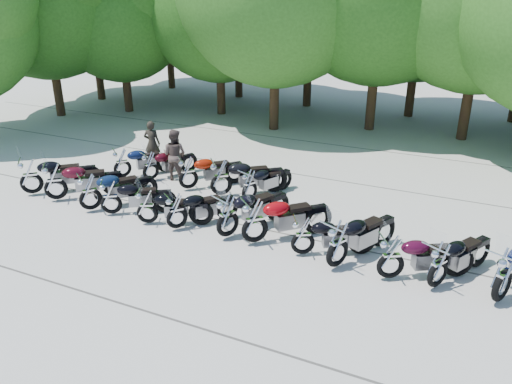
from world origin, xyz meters
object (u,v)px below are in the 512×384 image
at_px(motorcycle_12, 504,274).
at_px(motorcycle_11, 439,264).
at_px(motorcycle_10, 391,256).
at_px(motorcycle_15, 150,165).
at_px(motorcycle_8, 303,235).
at_px(motorcycle_17, 221,177).
at_px(rider_0, 152,143).
at_px(motorcycle_6, 227,215).
at_px(motorcycle_18, 249,184).
at_px(motorcycle_4, 147,206).
at_px(motorcycle_14, 122,162).
at_px(rider_1, 175,155).
at_px(motorcycle_3, 111,197).
at_px(motorcycle_1, 55,181).
at_px(motorcycle_9, 338,243).
at_px(motorcycle_0, 30,175).
at_px(motorcycle_16, 188,172).
at_px(motorcycle_7, 255,220).
at_px(motorcycle_5, 176,210).
at_px(motorcycle_2, 90,191).

bearing_deg(motorcycle_12, motorcycle_11, 23.98).
bearing_deg(motorcycle_10, motorcycle_15, 40.90).
bearing_deg(motorcycle_8, motorcycle_17, 26.80).
bearing_deg(motorcycle_8, rider_0, 32.13).
relative_size(motorcycle_6, motorcycle_18, 1.20).
xyz_separation_m(motorcycle_4, motorcycle_18, (1.91, 2.72, -0.01)).
bearing_deg(motorcycle_14, rider_1, -117.77).
bearing_deg(motorcycle_3, rider_1, -34.49).
distance_m(motorcycle_1, rider_0, 4.15).
bearing_deg(rider_0, motorcycle_9, 140.01).
relative_size(motorcycle_0, motorcycle_1, 1.00).
bearing_deg(motorcycle_16, motorcycle_0, 71.96).
distance_m(motorcycle_0, motorcycle_3, 3.34).
distance_m(motorcycle_9, rider_0, 9.44).
bearing_deg(motorcycle_7, motorcycle_10, -139.26).
bearing_deg(motorcycle_0, motorcycle_5, -133.96).
relative_size(motorcycle_8, motorcycle_15, 1.01).
distance_m(motorcycle_0, motorcycle_15, 3.82).
distance_m(motorcycle_4, motorcycle_5, 0.94).
distance_m(motorcycle_0, rider_1, 4.67).
distance_m(motorcycle_2, motorcycle_5, 3.03).
bearing_deg(motorcycle_8, rider_1, 32.27).
bearing_deg(motorcycle_14, rider_0, -55.87).
bearing_deg(motorcycle_17, motorcycle_7, -175.18).
distance_m(motorcycle_6, motorcycle_11, 5.40).
bearing_deg(motorcycle_15, rider_0, -28.45).
distance_m(motorcycle_1, motorcycle_9, 9.17).
xyz_separation_m(motorcycle_12, rider_1, (-10.41, 3.31, 0.18)).
relative_size(motorcycle_4, motorcycle_18, 1.02).
relative_size(motorcycle_3, motorcycle_12, 0.84).
bearing_deg(rider_1, motorcycle_6, 137.14).
distance_m(motorcycle_8, motorcycle_18, 3.69).
distance_m(motorcycle_18, rider_0, 5.01).
bearing_deg(motorcycle_6, motorcycle_10, -157.93).
xyz_separation_m(motorcycle_2, motorcycle_6, (4.54, 0.21, 0.04)).
xyz_separation_m(motorcycle_8, motorcycle_16, (-4.92, 2.51, 0.06)).
relative_size(motorcycle_3, motorcycle_10, 0.95).
relative_size(motorcycle_18, rider_0, 1.21).
distance_m(motorcycle_14, rider_0, 1.63).
xyz_separation_m(motorcycle_2, rider_1, (0.82, 3.34, 0.23)).
xyz_separation_m(motorcycle_6, motorcycle_16, (-2.76, 2.46, -0.06)).
height_order(motorcycle_12, motorcycle_15, motorcycle_12).
bearing_deg(motorcycle_3, motorcycle_15, -20.82).
bearing_deg(motorcycle_1, motorcycle_9, -131.02).
bearing_deg(motorcycle_12, motorcycle_15, 10.15).
bearing_deg(rider_0, motorcycle_17, 144.16).
distance_m(motorcycle_2, rider_1, 3.45).
bearing_deg(motorcycle_0, motorcycle_4, -135.22).
relative_size(motorcycle_4, motorcycle_6, 0.85).
bearing_deg(motorcycle_2, rider_0, -44.33).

